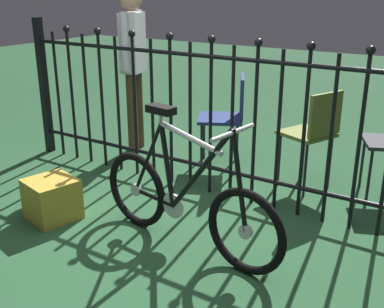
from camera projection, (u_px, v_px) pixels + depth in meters
The scene contains 7 objects.
ground_plane at pixel (158, 232), 3.41m from camera, with size 20.00×20.00×0.00m, color #25502F.
iron_fence at pixel (207, 113), 3.86m from camera, with size 4.11×0.07×1.37m.
bicycle at pixel (186, 202), 3.13m from camera, with size 1.50×0.40×0.94m.
chair_navy at pixel (229, 112), 4.49m from camera, with size 0.56×0.56×0.88m.
chair_olive at pixel (314, 129), 3.94m from camera, with size 0.49×0.49×0.87m.
person_visitor at pixel (133, 56), 4.80m from camera, with size 0.26×0.46×1.65m.
display_crate at pixel (52, 199), 3.57m from camera, with size 0.34×0.34×0.31m, color #B29933.
Camera 1 is at (1.84, -2.41, 1.68)m, focal length 44.55 mm.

